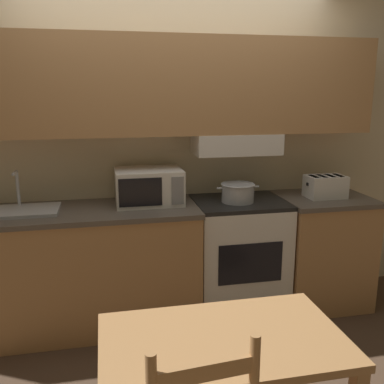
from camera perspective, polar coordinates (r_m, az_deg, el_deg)
ground_plane at (r=3.81m, az=-2.52°, el=-13.77°), size 16.00×16.00×0.00m
wall_back at (r=3.34m, az=-2.38°, el=9.56°), size 5.47×0.38×2.55m
lower_counter_main at (r=3.31m, az=-14.08°, el=-9.86°), size 1.68×0.63×0.91m
lower_counter_right_stub at (r=3.73m, az=16.75°, el=-7.35°), size 0.71×0.63×0.91m
stove_range at (r=3.47m, az=6.18°, el=-8.41°), size 0.70×0.59×0.91m
cooking_pot at (r=3.28m, az=6.12°, el=-0.02°), size 0.34×0.26×0.14m
microwave at (r=3.23m, az=-5.79°, el=0.77°), size 0.49×0.38×0.26m
toaster at (r=3.56m, az=17.34°, el=0.72°), size 0.31×0.20×0.18m
sink_basin at (r=3.21m, az=-22.37°, el=-2.29°), size 0.57×0.33×0.28m
dining_table at (r=1.97m, az=4.07°, el=-21.63°), size 1.03×0.61×0.72m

